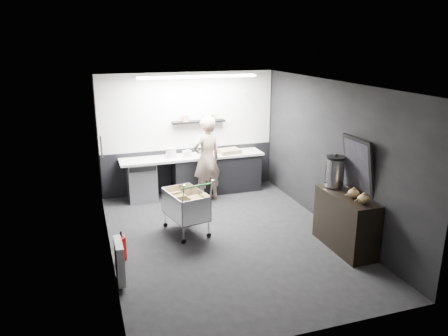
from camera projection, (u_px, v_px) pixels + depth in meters
name	position (u px, v px, depth m)	size (l,w,h in m)	color
floor	(228.00, 238.00, 7.74)	(5.50, 5.50, 0.00)	black
ceiling	(228.00, 84.00, 6.96)	(5.50, 5.50, 0.00)	white
wall_back	(189.00, 133.00, 9.85)	(5.50, 5.50, 0.00)	black
wall_front	(307.00, 231.00, 4.85)	(5.50, 5.50, 0.00)	black
wall_left	(105.00, 177.00, 6.75)	(5.50, 5.50, 0.00)	black
wall_right	(332.00, 156.00, 7.95)	(5.50, 5.50, 0.00)	black
kitchen_wall_panel	(188.00, 111.00, 9.69)	(3.95, 0.02, 1.70)	silver
dado_panel	(190.00, 169.00, 10.08)	(3.95, 0.02, 1.00)	black
floating_shelf	(199.00, 122.00, 9.72)	(1.20, 0.22, 0.04)	black
wall_clock	(248.00, 95.00, 10.01)	(0.20, 0.20, 0.03)	silver
poster	(101.00, 145.00, 7.88)	(0.02, 0.30, 0.40)	silver
poster_red_band	(101.00, 141.00, 7.86)	(0.01, 0.22, 0.10)	red
radiator	(119.00, 261.00, 6.23)	(0.10, 0.50, 0.60)	silver
ceiling_strip	(198.00, 77.00, 8.65)	(2.40, 0.20, 0.04)	white
prep_counter	(199.00, 174.00, 9.85)	(3.20, 0.61, 0.90)	black
person	(207.00, 159.00, 9.32)	(0.67, 0.44, 1.85)	beige
shopping_cart	(186.00, 206.00, 7.84)	(0.76, 1.07, 1.06)	silver
sideboard	(345.00, 214.00, 7.25)	(0.54, 1.26, 1.89)	black
fire_extinguisher	(122.00, 247.00, 6.89)	(0.15, 0.15, 0.49)	red
cardboard_box	(229.00, 151.00, 9.87)	(0.47, 0.36, 0.09)	olive
pink_tub	(171.00, 153.00, 9.50)	(0.22, 0.22, 0.22)	beige
white_container	(187.00, 154.00, 9.57)	(0.16, 0.13, 0.14)	silver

